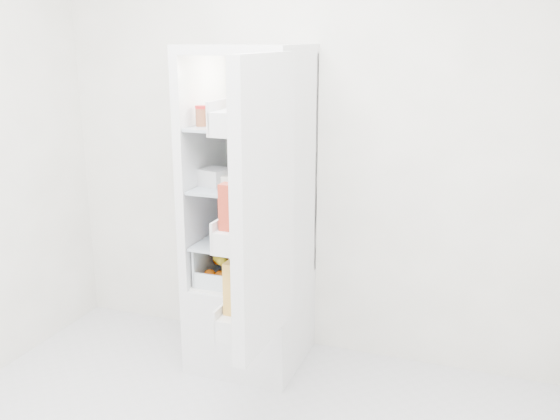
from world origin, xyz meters
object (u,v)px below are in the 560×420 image
at_px(red_cabbage, 268,227).
at_px(refrigerator, 253,250).
at_px(mushroom_bowl, 241,226).
at_px(fridge_door, 259,211).

bearing_deg(red_cabbage, refrigerator, 143.71).
distance_m(refrigerator, mushroom_bowl, 0.16).
relative_size(red_cabbage, mushroom_bowl, 1.24).
bearing_deg(mushroom_bowl, refrigerator, -31.57).
distance_m(refrigerator, red_cabbage, 0.23).
distance_m(red_cabbage, fridge_door, 0.63).
xyz_separation_m(red_cabbage, fridge_door, (0.17, -0.55, 0.26)).
bearing_deg(mushroom_bowl, red_cabbage, -34.32).
distance_m(mushroom_bowl, fridge_door, 0.86).
height_order(red_cabbage, mushroom_bowl, red_cabbage).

